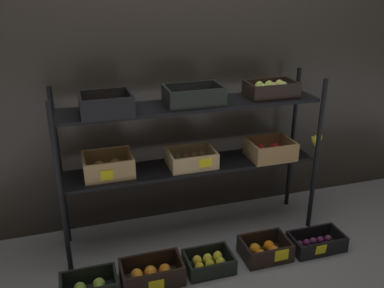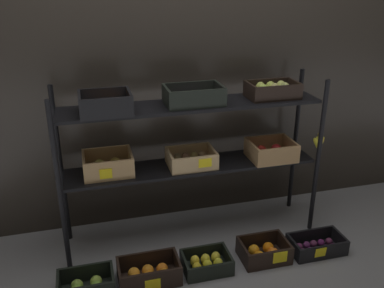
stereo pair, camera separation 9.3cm
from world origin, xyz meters
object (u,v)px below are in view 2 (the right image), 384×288
(crate_ground_right_orange, at_px, (264,252))
(crate_ground_plum, at_px, (316,246))
(crate_ground_apple_green, at_px, (87,286))
(crate_ground_orange, at_px, (149,273))
(display_rack, at_px, (194,135))
(crate_ground_lemon, at_px, (206,263))

(crate_ground_right_orange, xyz_separation_m, crate_ground_plum, (0.38, -0.02, -0.01))
(crate_ground_apple_green, bearing_deg, crate_ground_orange, 1.87)
(crate_ground_plum, bearing_deg, display_rack, 150.71)
(crate_ground_apple_green, distance_m, crate_ground_lemon, 0.74)
(crate_ground_orange, height_order, crate_ground_lemon, crate_ground_orange)
(crate_ground_apple_green, xyz_separation_m, crate_ground_right_orange, (1.14, 0.03, -0.00))
(display_rack, height_order, crate_ground_apple_green, display_rack)
(crate_ground_lemon, distance_m, crate_ground_plum, 0.77)
(display_rack, relative_size, crate_ground_orange, 4.85)
(crate_ground_lemon, bearing_deg, crate_ground_plum, -1.03)
(crate_ground_apple_green, bearing_deg, crate_ground_lemon, 1.67)
(display_rack, xyz_separation_m, crate_ground_orange, (-0.40, -0.41, -0.71))
(crate_ground_lemon, bearing_deg, display_rack, 85.89)
(display_rack, height_order, crate_ground_plum, display_rack)
(display_rack, xyz_separation_m, crate_ground_plum, (0.74, -0.42, -0.73))
(crate_ground_right_orange, bearing_deg, crate_ground_plum, -3.28)
(display_rack, relative_size, crate_ground_right_orange, 5.82)
(display_rack, relative_size, crate_ground_apple_green, 5.56)
(crate_ground_right_orange, distance_m, crate_ground_plum, 0.38)
(display_rack, relative_size, crate_ground_plum, 4.98)
(crate_ground_orange, distance_m, crate_ground_lemon, 0.37)
(crate_ground_apple_green, bearing_deg, crate_ground_right_orange, 1.47)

